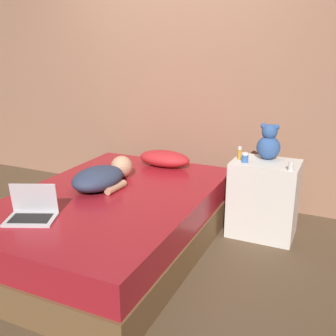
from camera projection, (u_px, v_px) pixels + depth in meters
name	position (u px, v px, depth m)	size (l,w,h in m)	color
ground_plane	(114.00, 246.00, 3.16)	(12.00, 12.00, 0.00)	brown
wall_back	(179.00, 70.00, 3.92)	(8.00, 0.06, 2.60)	#996B51
bed	(113.00, 220.00, 3.10)	(1.41, 2.08, 0.45)	brown
nightstand	(263.00, 199.00, 3.27)	(0.54, 0.40, 0.64)	silver
pillow	(164.00, 159.00, 3.69)	(0.50, 0.27, 0.15)	red
person_lying	(103.00, 176.00, 3.16)	(0.38, 0.68, 0.19)	#2D3851
laptop	(32.00, 211.00, 2.58)	(0.37, 0.32, 0.23)	silver
teddy_bear	(269.00, 144.00, 3.22)	(0.19, 0.19, 0.30)	#335693
bottle_amber	(240.00, 153.00, 3.23)	(0.03, 0.03, 0.11)	gold
bottle_blue	(245.00, 158.00, 3.16)	(0.05, 0.05, 0.08)	#3866B2
bottle_white	(291.00, 167.00, 2.94)	(0.04, 0.04, 0.07)	white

